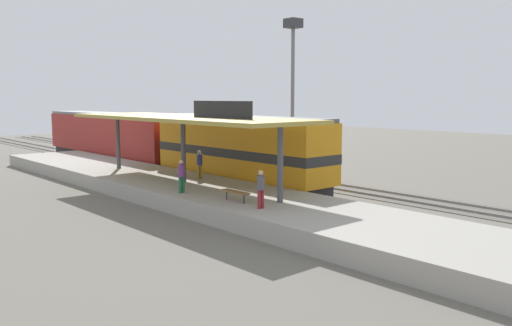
% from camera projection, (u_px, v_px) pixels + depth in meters
% --- Properties ---
extents(ground_plane, '(120.00, 120.00, 0.00)m').
position_uv_depth(ground_plane, '(267.00, 185.00, 35.01)').
color(ground_plane, '#666056').
extents(track_near, '(3.20, 110.00, 0.16)m').
position_uv_depth(track_near, '(244.00, 188.00, 33.69)').
color(track_near, '#565249').
rests_on(track_near, ground).
extents(track_far, '(3.20, 110.00, 0.16)m').
position_uv_depth(track_far, '(295.00, 180.00, 36.72)').
color(track_far, '#565249').
rests_on(track_far, ground).
extents(platform, '(6.00, 44.00, 0.90)m').
position_uv_depth(platform, '(184.00, 190.00, 30.61)').
color(platform, '#9E998E').
rests_on(platform, ground).
extents(station_canopy, '(5.20, 18.00, 4.70)m').
position_uv_depth(station_canopy, '(184.00, 119.00, 30.03)').
color(station_canopy, '#47474C').
rests_on(station_canopy, platform).
extents(platform_bench, '(0.44, 1.70, 0.50)m').
position_uv_depth(platform_bench, '(235.00, 192.00, 24.82)').
color(platform_bench, '#333338').
rests_on(platform_bench, platform).
extents(locomotive, '(2.93, 14.43, 4.44)m').
position_uv_depth(locomotive, '(239.00, 150.00, 33.78)').
color(locomotive, '#28282D').
rests_on(locomotive, track_near).
extents(passenger_carriage_single, '(2.90, 20.00, 4.24)m').
position_uv_depth(passenger_carriage_single, '(110.00, 136.00, 47.16)').
color(passenger_carriage_single, '#28282D').
rests_on(passenger_carriage_single, track_near).
extents(light_mast, '(1.10, 1.10, 11.70)m').
position_uv_depth(light_mast, '(293.00, 63.00, 40.33)').
color(light_mast, slate).
rests_on(light_mast, ground).
extents(person_waiting, '(0.34, 0.34, 1.71)m').
position_uv_depth(person_waiting, '(181.00, 175.00, 27.00)').
color(person_waiting, '#23603D').
rests_on(person_waiting, platform).
extents(person_walking, '(0.34, 0.34, 1.71)m').
position_uv_depth(person_walking, '(261.00, 187.00, 23.17)').
color(person_walking, maroon).
rests_on(person_walking, platform).
extents(person_boarding, '(0.34, 0.34, 1.71)m').
position_uv_depth(person_boarding, '(200.00, 163.00, 31.76)').
color(person_boarding, olive).
rests_on(person_boarding, platform).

